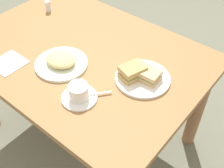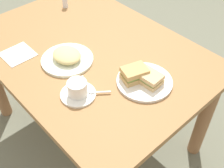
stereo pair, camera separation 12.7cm
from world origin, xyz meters
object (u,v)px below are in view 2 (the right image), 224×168
Objects in this scene: coffee_saucer at (78,94)px; salt_shaker at (65,2)px; sandwich_front at (147,76)px; side_plate at (67,59)px; sandwich_back at (134,74)px; coffee_cup at (78,88)px; sandwich_plate at (144,82)px; napkin at (18,54)px; spoon at (96,92)px; dining_table at (90,66)px.

coffee_saucer is 2.42× the size of salt_shaker.
sandwich_front is 0.41m from side_plate.
coffee_cup is (0.10, 0.24, 0.00)m from sandwich_back.
sandwich_front is 0.06m from sandwich_back.
sandwich_plate reaches higher than napkin.
sandwich_back is at bearing 167.91° from salt_shaker.
coffee_cup is at bearing -60.39° from coffee_saucer.
coffee_cup reaches higher than coffee_saucer.
dining_table is at bearing -34.00° from spoon.
dining_table is 0.19m from side_plate.
spoon is (0.10, 0.21, 0.01)m from sandwich_plate.
sandwich_back is at bearing -112.72° from coffee_saucer.
sandwich_front is at bearing -155.08° from side_plate.
sandwich_plate is at bearing -150.61° from napkin.
coffee_saucer is 0.44m from napkin.
side_plate reaches higher than dining_table.
dining_table is 9.62× the size of sandwich_back.
sandwich_plate is at bearing 170.39° from salt_shaker.
coffee_cup reaches higher than salt_shaker.
coffee_saucer is 0.61× the size of side_plate.
spoon is at bearing 65.27° from sandwich_front.
dining_table is 8.77× the size of sandwich_front.
salt_shaker reaches higher than coffee_saucer.
coffee_saucer is 0.04m from coffee_cup.
sandwich_plate is 1.95× the size of sandwich_back.
spoon reaches higher than sandwich_plate.
side_plate is 0.26m from napkin.
napkin is (0.44, 0.05, -0.04)m from coffee_cup.
sandwich_front reaches higher than spoon.
sandwich_back is 0.36m from side_plate.
sandwich_back is at bearing -106.45° from spoon.
coffee_saucer is 1.86× the size of spoon.
sandwich_front is 0.92× the size of coffee_saucer.
dining_table is 0.36m from coffee_saucer.
coffee_saucer is 0.08m from spoon.
salt_shaker is (0.44, -0.30, 0.03)m from side_plate.
dining_table is at bearing -47.57° from coffee_saucer.
spoon reaches higher than napkin.
spoon is at bearing 65.83° from sandwich_plate.
sandwich_front is at bearing -143.78° from sandwich_back.
napkin reaches higher than dining_table.
napkin is (0.58, 0.33, -0.01)m from sandwich_plate.
sandwich_back is at bearing -156.87° from side_plate.
side_plate is 3.98× the size of salt_shaker.
side_plate is at bearing 24.44° from sandwich_plate.
side_plate is at bearing 89.68° from dining_table.
napkin is 2.30× the size of salt_shaker.
dining_table is at bearing -125.21° from napkin.
dining_table is at bearing 159.47° from salt_shaker.
coffee_saucer is at bearing -173.05° from napkin.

